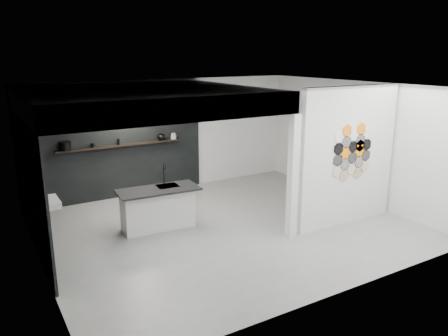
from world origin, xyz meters
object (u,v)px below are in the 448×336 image
(kettle, at_px, (161,137))
(glass_bowl, at_px, (174,137))
(wall_basin, at_px, (47,203))
(bottle_dark, at_px, (118,142))
(utensil_cup, at_px, (93,145))
(partition_panel, at_px, (348,156))
(kitchen_island, at_px, (158,208))
(glass_vase, at_px, (174,136))
(stockpot, at_px, (65,146))

(kettle, bearing_deg, glass_bowl, -22.23)
(wall_basin, bearing_deg, bottle_dark, 46.25)
(utensil_cup, bearing_deg, partition_panel, -43.37)
(partition_panel, height_order, kettle, partition_panel)
(bottle_dark, height_order, utensil_cup, bottle_dark)
(partition_panel, relative_size, wall_basin, 4.67)
(kitchen_island, bearing_deg, wall_basin, 179.66)
(wall_basin, relative_size, utensil_cup, 6.16)
(wall_basin, xyz_separation_m, utensil_cup, (1.37, 2.07, 0.52))
(bottle_dark, bearing_deg, glass_vase, 0.00)
(wall_basin, distance_m, utensil_cup, 2.53)
(kettle, bearing_deg, utensil_cup, 157.77)
(glass_bowl, xyz_separation_m, utensil_cup, (-2.02, 0.00, -0.00))
(wall_basin, xyz_separation_m, bottle_dark, (1.98, 2.07, 0.54))
(partition_panel, xyz_separation_m, kettle, (-2.40, 3.87, 0.00))
(utensil_cup, bearing_deg, bottle_dark, 0.00)
(stockpot, height_order, bottle_dark, stockpot)
(glass_vase, xyz_separation_m, utensil_cup, (-2.02, 0.00, -0.03))
(partition_panel, height_order, stockpot, partition_panel)
(stockpot, height_order, kettle, stockpot)
(wall_basin, bearing_deg, partition_panel, -18.23)
(utensil_cup, bearing_deg, wall_basin, -123.62)
(kitchen_island, xyz_separation_m, stockpot, (-1.25, 2.21, 0.99))
(stockpot, xyz_separation_m, bottle_dark, (1.20, 0.00, -0.03))
(stockpot, relative_size, utensil_cup, 2.46)
(kitchen_island, distance_m, utensil_cup, 2.49)
(bottle_dark, bearing_deg, partition_panel, -47.93)
(wall_basin, distance_m, glass_bowl, 4.00)
(kitchen_island, bearing_deg, glass_vase, 62.06)
(glass_bowl, relative_size, glass_vase, 0.96)
(stockpot, bearing_deg, kettle, 0.00)
(kitchen_island, height_order, utensil_cup, utensil_cup)
(partition_panel, distance_m, kettle, 4.55)
(wall_basin, bearing_deg, utensil_cup, 56.38)
(glass_vase, distance_m, utensil_cup, 2.02)
(kettle, height_order, bottle_dark, kettle)
(stockpot, bearing_deg, kitchen_island, -60.60)
(stockpot, relative_size, kettle, 1.21)
(bottle_dark, bearing_deg, kettle, 0.00)
(wall_basin, bearing_deg, glass_bowl, 31.35)
(kitchen_island, xyz_separation_m, bottle_dark, (-0.04, 2.21, 0.96))
(kitchen_island, bearing_deg, glass_bowl, 62.06)
(partition_panel, height_order, glass_bowl, partition_panel)
(wall_basin, distance_m, stockpot, 2.28)
(stockpot, bearing_deg, glass_bowl, 0.00)
(glass_vase, bearing_deg, glass_bowl, 0.00)
(wall_basin, bearing_deg, stockpot, 69.42)
(glass_vase, xyz_separation_m, bottle_dark, (-1.41, 0.00, -0.00))
(kitchen_island, distance_m, glass_vase, 2.77)
(glass_bowl, bearing_deg, wall_basin, -148.65)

